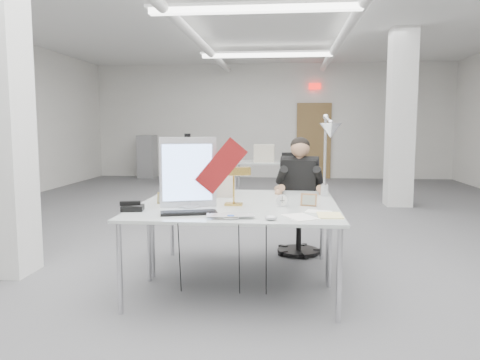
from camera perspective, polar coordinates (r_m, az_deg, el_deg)
The scene contains 23 objects.
room_shell at distance 6.45m, azimuth 2.10°, elevation 8.64°, with size 10.04×14.04×3.24m.
desk_main at distance 3.90m, azimuth -0.90°, elevation -4.08°, with size 1.80×0.90×0.03m, color silver.
desk_second at distance 4.78m, azimuth 0.33°, elevation -2.09°, with size 1.80×0.90×0.03m, color silver.
bg_desk_a at distance 9.33m, azimuth 4.18°, elevation 2.15°, with size 1.60×0.80×0.03m, color silver.
bg_desk_b at distance 11.74m, azimuth -5.36°, elevation 3.05°, with size 1.60×0.80×0.03m, color silver.
filing_cabinet at distance 13.57m, azimuth -11.25°, elevation 2.82°, with size 0.45×0.55×1.20m, color gray.
office_chair at distance 5.38m, azimuth 7.22°, elevation -2.89°, with size 0.57×0.57×1.17m, color black, non-canonical shape.
seated_person at distance 5.28m, azimuth 7.28°, elevation 0.42°, with size 0.53×0.66×1.00m, color black, non-canonical shape.
monitor at distance 4.11m, azimuth -6.35°, elevation 0.95°, with size 0.50×0.05×0.61m, color silver.
pennant at distance 4.02m, azimuth -2.31°, elevation 1.73°, with size 0.48×0.01×0.20m, color maroon.
keyboard at distance 3.81m, azimuth -6.27°, elevation -4.00°, with size 0.45×0.15×0.02m, color black.
laptop at distance 3.58m, azimuth -1.14°, elevation -4.60°, with size 0.37×0.24×0.03m, color silver.
mouse at distance 3.55m, azimuth 3.79°, elevation -4.63°, with size 0.10×0.06×0.04m, color #AAAAAF.
bankers_lamp at distance 4.19m, azimuth -0.77°, elevation -0.83°, with size 0.29×0.12×0.33m, color gold, non-canonical shape.
desk_phone at distance 4.05m, azimuth -12.95°, elevation -3.34°, with size 0.18×0.16×0.04m, color black.
picture_frame_left at distance 4.34m, azimuth -9.19°, elevation -2.19°, with size 0.13×0.01×0.10m, color olive.
picture_frame_right at distance 4.21m, azimuth 8.37°, elevation -2.40°, with size 0.14×0.01×0.11m, color #B0784B.
desk_clock at distance 4.16m, azimuth 5.16°, elevation -2.55°, with size 0.11×0.11×0.03m, color silver.
paper_stack_a at distance 3.69m, azimuth 7.37°, elevation -4.49°, with size 0.20×0.28×0.01m, color white.
paper_stack_b at distance 3.79m, azimuth 10.89°, elevation -4.24°, with size 0.19×0.27×0.01m, color #FFEF98.
paper_stack_c at distance 3.93m, azimuth 9.53°, elevation -3.85°, with size 0.21×0.14×0.01m, color white.
beige_monitor at distance 4.80m, azimuth -3.06°, elevation 0.17°, with size 0.37×0.35×0.35m, color beige.
architect_lamp at distance 4.55m, azimuth 10.57°, elevation 2.87°, with size 0.23×0.66×0.84m, color silver, non-canonical shape.
Camera 1 is at (0.44, -6.30, 1.46)m, focal length 35.00 mm.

